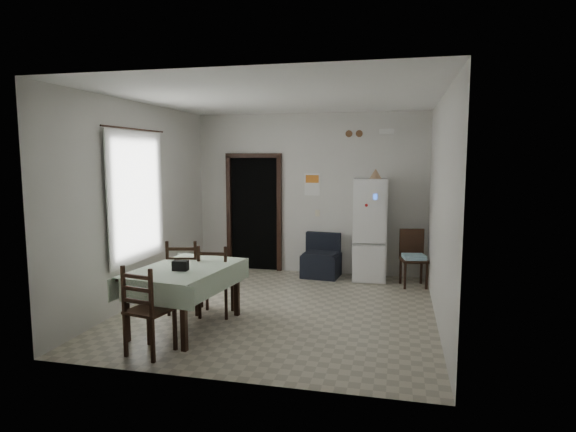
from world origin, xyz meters
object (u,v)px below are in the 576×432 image
(dining_chair_far_left, at_px, (185,275))
(dining_chair_far_right, at_px, (216,280))
(corner_chair, at_px, (414,259))
(dining_table, at_px, (186,297))
(fridge, at_px, (370,230))
(dining_chair_near_head, at_px, (150,309))
(navy_seat, at_px, (321,256))

(dining_chair_far_left, distance_m, dining_chair_far_right, 0.47)
(corner_chair, height_order, dining_chair_far_left, dining_chair_far_left)
(corner_chair, height_order, dining_table, corner_chair)
(dining_chair_far_left, bearing_deg, corner_chair, -158.91)
(fridge, bearing_deg, dining_chair_near_head, -122.31)
(navy_seat, xyz_separation_m, dining_table, (-1.23, -2.92, 0.00))
(fridge, bearing_deg, navy_seat, 177.00)
(dining_chair_near_head, bearing_deg, dining_table, -80.27)
(dining_chair_far_right, height_order, dining_chair_near_head, dining_chair_near_head)
(fridge, relative_size, dining_chair_near_head, 1.77)
(dining_table, bearing_deg, corner_chair, 50.63)
(navy_seat, height_order, dining_table, dining_table)
(dining_chair_far_left, bearing_deg, dining_chair_far_right, 162.91)
(corner_chair, distance_m, dining_chair_far_right, 3.34)
(corner_chair, bearing_deg, dining_chair_far_left, -158.26)
(navy_seat, distance_m, dining_chair_far_left, 2.78)
(dining_chair_far_left, bearing_deg, dining_table, 102.94)
(corner_chair, bearing_deg, fridge, 146.13)
(dining_table, relative_size, dining_chair_far_left, 1.46)
(navy_seat, xyz_separation_m, dining_chair_far_right, (-1.04, -2.38, 0.10))
(navy_seat, bearing_deg, dining_chair_near_head, -102.80)
(dining_chair_near_head, bearing_deg, fridge, -107.61)
(corner_chair, bearing_deg, dining_table, -148.68)
(dining_table, height_order, dining_chair_near_head, dining_chair_near_head)
(fridge, relative_size, navy_seat, 2.30)
(dining_table, distance_m, dining_chair_far_right, 0.59)
(navy_seat, xyz_separation_m, dining_chair_near_head, (-1.26, -3.74, 0.12))
(corner_chair, relative_size, dining_chair_far_left, 0.92)
(dining_chair_far_right, bearing_deg, dining_chair_near_head, 74.31)
(fridge, height_order, corner_chair, fridge)
(corner_chair, height_order, dining_chair_far_right, dining_chair_far_right)
(fridge, distance_m, corner_chair, 0.89)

